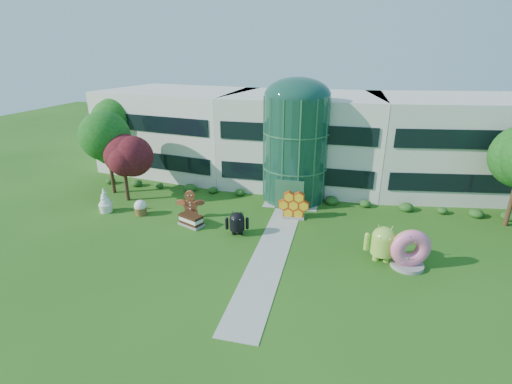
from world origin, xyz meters
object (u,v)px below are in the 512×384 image
(android_green, at_px, (384,241))
(donut, at_px, (410,248))
(gingerbread, at_px, (190,204))
(android_black, at_px, (237,222))

(android_green, bearing_deg, donut, -10.50)
(donut, bearing_deg, gingerbread, 151.43)
(android_green, bearing_deg, gingerbread, 170.03)
(gingerbread, bearing_deg, android_green, -25.68)
(android_black, xyz_separation_m, donut, (12.41, -1.77, 0.31))
(gingerbread, bearing_deg, donut, -25.73)
(android_green, height_order, gingerbread, android_green)
(android_black, distance_m, donut, 12.54)
(android_black, height_order, gingerbread, gingerbread)
(gingerbread, bearing_deg, android_black, -36.50)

